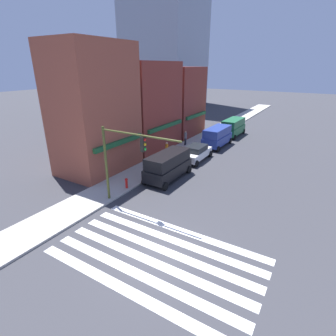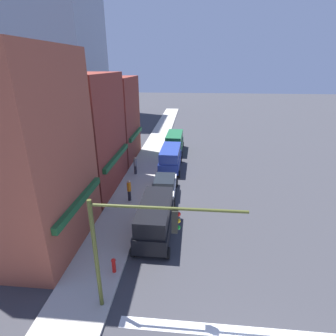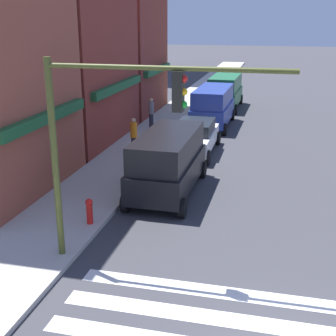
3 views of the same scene
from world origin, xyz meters
name	(u,v)px [view 3 (image 3 of 3)]	position (x,y,z in m)	size (l,w,h in m)	color
storefront_row	(63,45)	(14.69, 11.49, 5.05)	(22.53, 5.30, 11.27)	#9E4C38
traffic_signal	(110,125)	(3.28, 4.83, 3.90)	(0.32, 6.08, 5.52)	#474C1E
van_black	(168,161)	(8.87, 4.70, 1.29)	(5.01, 2.22, 2.34)	black
sedan_white	(195,136)	(14.51, 4.70, 0.84)	(4.42, 2.02, 1.59)	white
van_blue	(213,105)	(20.43, 4.70, 1.29)	(5.03, 2.22, 2.34)	navy
van_green	(225,90)	(26.49, 4.70, 1.29)	(5.03, 2.22, 2.34)	#1E6638
pedestrian_orange_vest	(134,136)	(13.03, 7.36, 1.07)	(0.32, 0.32, 1.77)	#23232D
pedestrian_grey_coat	(151,113)	(18.48, 8.02, 1.07)	(0.32, 0.32, 1.77)	#23232D
fire_hydrant	(89,210)	(5.30, 6.40, 0.61)	(0.24, 0.24, 0.84)	red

